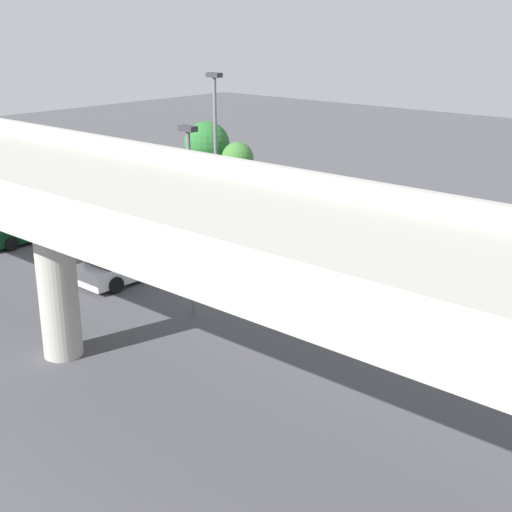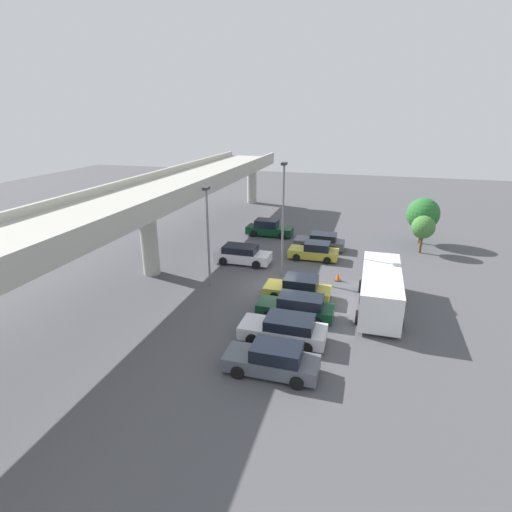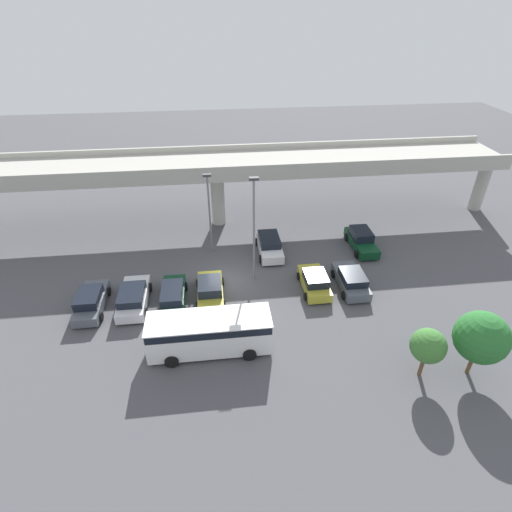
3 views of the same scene
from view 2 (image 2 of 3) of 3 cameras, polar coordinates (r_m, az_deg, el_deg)
ground_plane at (r=29.65m, az=3.00°, el=-4.62°), size 119.68×119.68×0.00m
highway_overpass at (r=31.64m, az=-15.50°, el=7.50°), size 57.18×6.32×7.12m
parked_car_0 at (r=20.40m, az=2.42°, el=-14.59°), size 2.07×4.71×1.58m
parked_car_1 at (r=22.94m, az=4.11°, el=-10.39°), size 2.23×4.88×1.52m
parked_car_2 at (r=25.45m, az=5.86°, el=-7.23°), size 1.98×4.80×1.51m
parked_car_3 at (r=28.00m, az=6.07°, el=-4.61°), size 2.18×4.56×1.58m
parked_car_4 at (r=34.23m, az=-1.96°, el=0.20°), size 2.19×4.72×1.55m
parked_car_5 at (r=35.56m, az=8.36°, el=0.68°), size 2.11×4.30×1.55m
parked_car_6 at (r=38.31m, az=9.17°, el=2.05°), size 2.16×4.63×1.53m
parked_car_7 at (r=41.98m, az=1.84°, el=3.97°), size 2.07×4.82×1.70m
shuttle_bus at (r=27.27m, az=17.37°, el=-4.25°), size 7.90×2.77×2.60m
lamp_post_near_aisle at (r=30.29m, az=3.89°, el=6.19°), size 0.70×0.35×8.87m
lamp_post_mid_lot at (r=28.81m, az=-6.90°, el=3.83°), size 0.70×0.35×7.42m
tree_front_left at (r=39.31m, az=22.78°, el=3.80°), size 2.10×2.10×3.50m
tree_front_centre at (r=42.13m, az=22.75°, el=5.55°), size 3.13×3.13×4.54m
traffic_cone at (r=31.43m, az=11.62°, el=-2.91°), size 0.44×0.44×0.70m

